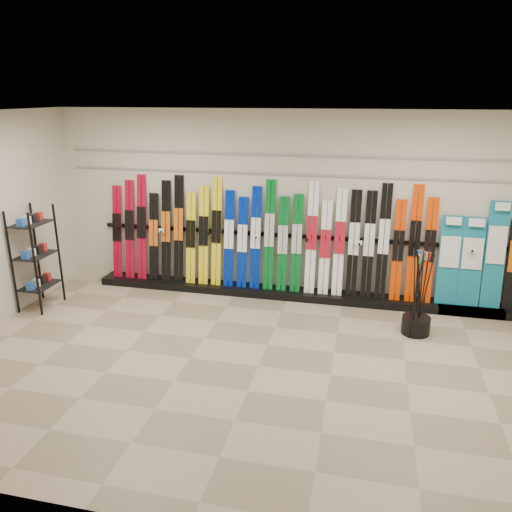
# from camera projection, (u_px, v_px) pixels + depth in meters

# --- Properties ---
(floor) EXTENTS (8.00, 8.00, 0.00)m
(floor) POSITION_uv_depth(u_px,v_px,m) (258.00, 366.00, 6.18)
(floor) COLOR gray
(floor) RESTS_ON ground
(back_wall) EXTENTS (8.00, 0.00, 8.00)m
(back_wall) POSITION_uv_depth(u_px,v_px,m) (292.00, 205.00, 8.03)
(back_wall) COLOR beige
(back_wall) RESTS_ON floor
(ceiling) EXTENTS (8.00, 8.00, 0.00)m
(ceiling) POSITION_uv_depth(u_px,v_px,m) (259.00, 115.00, 5.25)
(ceiling) COLOR silver
(ceiling) RESTS_ON back_wall
(ski_rack_base) EXTENTS (8.00, 0.40, 0.12)m
(ski_rack_base) POSITION_uv_depth(u_px,v_px,m) (302.00, 294.00, 8.22)
(ski_rack_base) COLOR black
(ski_rack_base) RESTS_ON floor
(skis) EXTENTS (5.38, 0.28, 1.81)m
(skis) POSITION_uv_depth(u_px,v_px,m) (263.00, 239.00, 8.15)
(skis) COLOR #9E0621
(skis) RESTS_ON ski_rack_base
(snowboards) EXTENTS (1.57, 0.25, 1.61)m
(snowboards) POSITION_uv_depth(u_px,v_px,m) (494.00, 260.00, 7.44)
(snowboards) COLOR #14728C
(snowboards) RESTS_ON ski_rack_base
(accessory_rack) EXTENTS (0.40, 0.60, 1.60)m
(accessory_rack) POSITION_uv_depth(u_px,v_px,m) (36.00, 258.00, 7.68)
(accessory_rack) COLOR black
(accessory_rack) RESTS_ON floor
(pole_bin) EXTENTS (0.39, 0.39, 0.25)m
(pole_bin) POSITION_uv_depth(u_px,v_px,m) (416.00, 325.00, 6.99)
(pole_bin) COLOR black
(pole_bin) RESTS_ON floor
(ski_poles) EXTENTS (0.26, 0.36, 1.18)m
(ski_poles) POSITION_uv_depth(u_px,v_px,m) (419.00, 293.00, 6.85)
(ski_poles) COLOR black
(ski_poles) RESTS_ON pole_bin
(slatwall_rail_0) EXTENTS (7.60, 0.02, 0.03)m
(slatwall_rail_0) POSITION_uv_depth(u_px,v_px,m) (293.00, 175.00, 7.86)
(slatwall_rail_0) COLOR gray
(slatwall_rail_0) RESTS_ON back_wall
(slatwall_rail_1) EXTENTS (7.60, 0.02, 0.03)m
(slatwall_rail_1) POSITION_uv_depth(u_px,v_px,m) (293.00, 155.00, 7.76)
(slatwall_rail_1) COLOR gray
(slatwall_rail_1) RESTS_ON back_wall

